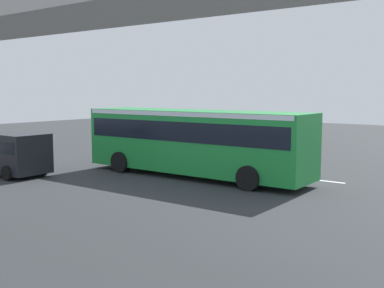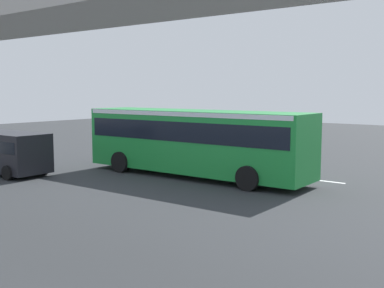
{
  "view_description": "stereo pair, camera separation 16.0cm",
  "coord_description": "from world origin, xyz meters",
  "px_view_note": "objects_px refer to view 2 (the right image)",
  "views": [
    {
      "loc": [
        -13.81,
        18.42,
        4.06
      ],
      "look_at": [
        -0.75,
        0.85,
        1.6
      ],
      "focal_mm": 44.21,
      "sensor_mm": 36.0,
      "label": 1
    },
    {
      "loc": [
        -13.93,
        18.33,
        4.06
      ],
      "look_at": [
        -0.75,
        0.85,
        1.6
      ],
      "focal_mm": 44.21,
      "sensor_mm": 36.0,
      "label": 2
    }
  ],
  "objects_px": {
    "bicycle_red": "(18,156)",
    "traffic_sign": "(248,133)",
    "bicycle_black": "(4,152)",
    "parked_van": "(7,150)",
    "city_bus": "(194,137)",
    "pedestrian": "(119,144)"
  },
  "relations": [
    {
      "from": "pedestrian",
      "to": "traffic_sign",
      "type": "height_order",
      "value": "traffic_sign"
    },
    {
      "from": "bicycle_red",
      "to": "traffic_sign",
      "type": "height_order",
      "value": "traffic_sign"
    },
    {
      "from": "parked_van",
      "to": "bicycle_black",
      "type": "xyz_separation_m",
      "value": [
        5.21,
        -2.95,
        -0.81
      ]
    },
    {
      "from": "city_bus",
      "to": "bicycle_red",
      "type": "bearing_deg",
      "value": 13.34
    },
    {
      "from": "bicycle_red",
      "to": "bicycle_black",
      "type": "height_order",
      "value": "same"
    },
    {
      "from": "bicycle_black",
      "to": "traffic_sign",
      "type": "relative_size",
      "value": 0.63
    },
    {
      "from": "pedestrian",
      "to": "traffic_sign",
      "type": "relative_size",
      "value": 0.64
    },
    {
      "from": "city_bus",
      "to": "bicycle_black",
      "type": "bearing_deg",
      "value": 8.49
    },
    {
      "from": "parked_van",
      "to": "traffic_sign",
      "type": "height_order",
      "value": "traffic_sign"
    },
    {
      "from": "bicycle_red",
      "to": "pedestrian",
      "type": "distance_m",
      "value": 5.79
    },
    {
      "from": "bicycle_red",
      "to": "bicycle_black",
      "type": "relative_size",
      "value": 1.0
    },
    {
      "from": "bicycle_black",
      "to": "pedestrian",
      "type": "relative_size",
      "value": 0.99
    },
    {
      "from": "bicycle_red",
      "to": "traffic_sign",
      "type": "distance_m",
      "value": 13.11
    },
    {
      "from": "city_bus",
      "to": "parked_van",
      "type": "distance_m",
      "value": 9.28
    },
    {
      "from": "traffic_sign",
      "to": "parked_van",
      "type": "bearing_deg",
      "value": 44.91
    },
    {
      "from": "traffic_sign",
      "to": "bicycle_black",
      "type": "bearing_deg",
      "value": 22.2
    },
    {
      "from": "parked_van",
      "to": "bicycle_red",
      "type": "distance_m",
      "value": 3.77
    },
    {
      "from": "bicycle_red",
      "to": "bicycle_black",
      "type": "bearing_deg",
      "value": -13.58
    },
    {
      "from": "city_bus",
      "to": "parked_van",
      "type": "xyz_separation_m",
      "value": [
        7.84,
        4.9,
        -0.7
      ]
    },
    {
      "from": "parked_van",
      "to": "pedestrian",
      "type": "xyz_separation_m",
      "value": [
        -0.76,
        -6.9,
        -0.3
      ]
    },
    {
      "from": "bicycle_red",
      "to": "pedestrian",
      "type": "relative_size",
      "value": 0.99
    },
    {
      "from": "bicycle_red",
      "to": "traffic_sign",
      "type": "bearing_deg",
      "value": -151.45
    }
  ]
}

